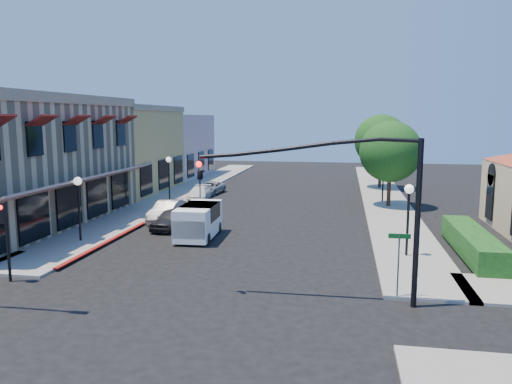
% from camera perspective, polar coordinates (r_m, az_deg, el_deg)
% --- Properties ---
extents(ground, '(120.00, 120.00, 0.00)m').
position_cam_1_polar(ground, '(18.36, -8.09, -12.95)').
color(ground, black).
rests_on(ground, ground).
extents(sidewalk_left, '(3.50, 50.00, 0.12)m').
position_cam_1_polar(sidewalk_left, '(45.96, -8.03, 0.12)').
color(sidewalk_left, gray).
rests_on(sidewalk_left, ground).
extents(sidewalk_right, '(3.50, 50.00, 0.12)m').
position_cam_1_polar(sidewalk_right, '(43.84, 14.28, -0.47)').
color(sidewalk_right, gray).
rests_on(sidewalk_right, ground).
extents(curb_red_strip, '(0.25, 10.00, 0.06)m').
position_cam_1_polar(curb_red_strip, '(27.98, -16.51, -5.69)').
color(curb_red_strip, maroon).
rests_on(curb_red_strip, ground).
extents(yellow_stucco_building, '(10.00, 12.00, 7.60)m').
position_cam_1_polar(yellow_stucco_building, '(47.21, -16.34, 4.64)').
color(yellow_stucco_building, tan).
rests_on(yellow_stucco_building, ground).
extents(pink_stucco_building, '(10.00, 12.00, 7.00)m').
position_cam_1_polar(pink_stucco_building, '(58.20, -11.08, 5.19)').
color(pink_stucco_building, '#C39793').
rests_on(pink_stucco_building, ground).
extents(hedge, '(1.40, 8.00, 1.10)m').
position_cam_1_polar(hedge, '(26.83, 23.38, -6.65)').
color(hedge, '#154112').
rests_on(hedge, ground).
extents(street_tree_a, '(4.56, 4.56, 6.48)m').
position_cam_1_polar(street_tree_a, '(38.44, 15.11, 4.48)').
color(street_tree_a, '#351E15').
rests_on(street_tree_a, ground).
extents(street_tree_b, '(4.94, 4.94, 7.02)m').
position_cam_1_polar(street_tree_b, '(48.38, 14.11, 5.70)').
color(street_tree_b, '#351E15').
rests_on(street_tree_b, ground).
extents(signal_mast_arm, '(8.01, 0.39, 6.00)m').
position_cam_1_polar(signal_mast_arm, '(17.90, 11.30, -0.02)').
color(signal_mast_arm, black).
rests_on(signal_mast_arm, ground).
extents(secondary_signal, '(0.28, 0.42, 3.32)m').
position_cam_1_polar(secondary_signal, '(22.58, -26.77, -3.58)').
color(secondary_signal, black).
rests_on(secondary_signal, ground).
extents(street_name_sign, '(0.80, 0.06, 2.50)m').
position_cam_1_polar(street_name_sign, '(19.19, 16.00, -6.91)').
color(street_name_sign, '#595B5E').
rests_on(street_name_sign, ground).
extents(lamppost_left_near, '(0.44, 0.44, 3.57)m').
position_cam_1_polar(lamppost_left_near, '(28.21, -19.66, -0.06)').
color(lamppost_left_near, black).
rests_on(lamppost_left_near, ground).
extents(lamppost_left_far, '(0.44, 0.44, 3.57)m').
position_cam_1_polar(lamppost_left_far, '(40.87, -9.94, 2.81)').
color(lamppost_left_far, black).
rests_on(lamppost_left_far, ground).
extents(lamppost_right_near, '(0.44, 0.44, 3.57)m').
position_cam_1_polar(lamppost_right_near, '(24.72, 17.05, -1.08)').
color(lamppost_right_near, black).
rests_on(lamppost_right_near, ground).
extents(lamppost_right_far, '(0.44, 0.44, 3.57)m').
position_cam_1_polar(lamppost_right_far, '(40.52, 14.36, 2.63)').
color(lamppost_right_far, black).
rests_on(lamppost_right_far, ground).
extents(white_van, '(2.00, 4.29, 1.87)m').
position_cam_1_polar(white_van, '(28.02, -6.61, -3.10)').
color(white_van, white).
rests_on(white_van, ground).
extents(parked_car_a, '(1.78, 3.71, 1.22)m').
position_cam_1_polar(parked_car_a, '(30.62, -9.69, -3.07)').
color(parked_car_a, black).
rests_on(parked_car_a, ground).
extents(parked_car_b, '(1.50, 4.05, 1.32)m').
position_cam_1_polar(parked_car_b, '(33.03, -10.08, -2.15)').
color(parked_car_b, '#A1A4A6').
rests_on(parked_car_b, ground).
extents(parked_car_c, '(1.87, 3.93, 1.11)m').
position_cam_1_polar(parked_car_c, '(41.08, -6.51, -0.15)').
color(parked_car_c, white).
rests_on(parked_car_c, ground).
extents(parked_car_d, '(2.21, 4.07, 1.08)m').
position_cam_1_polar(parked_car_d, '(44.22, -5.30, 0.46)').
color(parked_car_d, '#A4A7A9').
rests_on(parked_car_d, ground).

